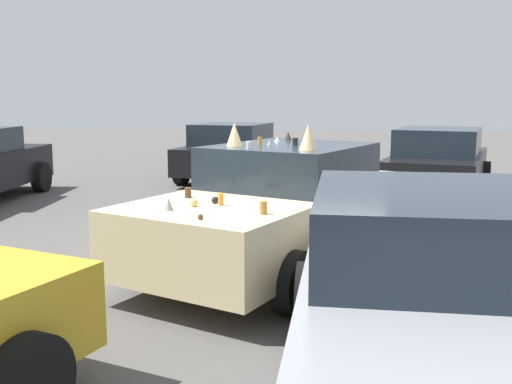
{
  "coord_description": "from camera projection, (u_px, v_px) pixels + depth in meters",
  "views": [
    {
      "loc": [
        -6.83,
        -1.21,
        2.04
      ],
      "look_at": [
        0.0,
        0.3,
        0.9
      ],
      "focal_mm": 40.95,
      "sensor_mm": 36.0,
      "label": 1
    }
  ],
  "objects": [
    {
      "name": "parked_sedan_behind_right",
      "position": [
        234.0,
        151.0,
        14.55
      ],
      "size": [
        4.24,
        2.25,
        1.4
      ],
      "rotation": [
        0.0,
        0.0,
        -0.07
      ],
      "color": "black",
      "rests_on": "ground"
    },
    {
      "name": "art_car_decorated",
      "position": [
        282.0,
        206.0,
        7.09
      ],
      "size": [
        4.78,
        3.08,
        1.74
      ],
      "rotation": [
        0.0,
        0.0,
        2.82
      ],
      "color": "beige",
      "rests_on": "ground"
    },
    {
      "name": "parked_sedan_far_right",
      "position": [
        438.0,
        162.0,
        12.17
      ],
      "size": [
        4.45,
        2.56,
        1.41
      ],
      "rotation": [
        0.0,
        0.0,
        -0.2
      ],
      "color": "black",
      "rests_on": "ground"
    },
    {
      "name": "ground_plane",
      "position": [
        280.0,
        265.0,
        7.16
      ],
      "size": [
        60.0,
        60.0,
        0.0
      ],
      "primitive_type": "plane",
      "color": "#514F4C"
    },
    {
      "name": "parked_sedan_far_left",
      "position": [
        447.0,
        317.0,
        3.51
      ],
      "size": [
        4.43,
        2.23,
        1.46
      ],
      "rotation": [
        0.0,
        0.0,
        3.21
      ],
      "color": "gray",
      "rests_on": "ground"
    }
  ]
}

